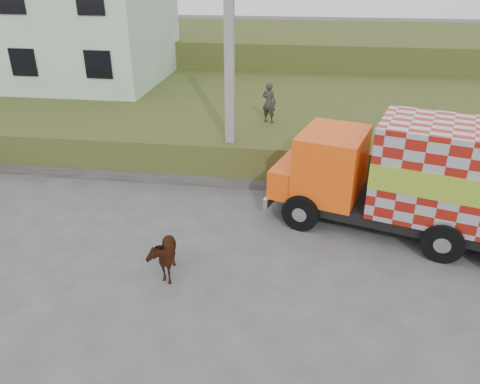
% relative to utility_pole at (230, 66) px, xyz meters
% --- Properties ---
extents(ground, '(120.00, 120.00, 0.00)m').
position_rel_utility_pole_xyz_m(ground, '(1.00, -4.60, -4.08)').
color(ground, '#474749').
rests_on(ground, ground).
extents(embankment, '(40.00, 12.00, 1.50)m').
position_rel_utility_pole_xyz_m(embankment, '(1.00, 5.40, -3.33)').
color(embankment, '#36511B').
rests_on(embankment, ground).
extents(embankment_far, '(40.00, 12.00, 3.00)m').
position_rel_utility_pole_xyz_m(embankment_far, '(1.00, 17.40, -2.58)').
color(embankment_far, '#36511B').
rests_on(embankment_far, ground).
extents(retaining_strip, '(16.00, 0.50, 0.40)m').
position_rel_utility_pole_xyz_m(retaining_strip, '(-1.00, -0.40, -3.88)').
color(retaining_strip, '#595651').
rests_on(retaining_strip, ground).
extents(building, '(10.00, 8.00, 6.00)m').
position_rel_utility_pole_xyz_m(building, '(-10.00, 8.40, 0.42)').
color(building, silver).
rests_on(building, embankment).
extents(utility_pole, '(1.20, 0.30, 8.00)m').
position_rel_utility_pole_xyz_m(utility_pole, '(0.00, 0.00, 0.00)').
color(utility_pole, gray).
rests_on(utility_pole, ground).
extents(cargo_truck, '(7.93, 4.44, 3.37)m').
position_rel_utility_pole_xyz_m(cargo_truck, '(5.84, -2.82, -2.34)').
color(cargo_truck, black).
rests_on(cargo_truck, ground).
extents(cow, '(0.92, 1.51, 1.19)m').
position_rel_utility_pole_xyz_m(cow, '(-0.78, -5.76, -3.48)').
color(cow, black).
rests_on(cow, ground).
extents(pedestrian, '(0.66, 0.55, 1.55)m').
position_rel_utility_pole_xyz_m(pedestrian, '(1.13, 2.36, -1.80)').
color(pedestrian, '#2C2927').
rests_on(pedestrian, embankment).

